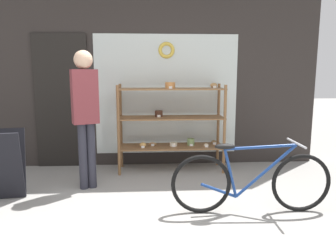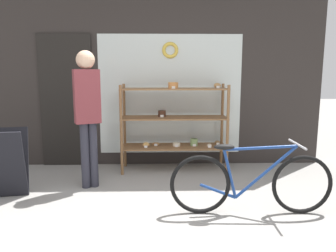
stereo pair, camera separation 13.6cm
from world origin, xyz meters
name	(u,v)px [view 1 (the left image)]	position (x,y,z in m)	size (l,w,h in m)	color
ground_plane	(161,241)	(0.00, 0.00, 0.00)	(30.00, 30.00, 0.00)	gray
storefront_facade	(151,54)	(-0.04, 2.55, 1.80)	(5.32, 0.13, 3.70)	#2D2826
display_case	(172,120)	(0.26, 2.17, 0.79)	(1.61, 0.48, 1.36)	brown
bicycle	(251,181)	(1.00, 0.56, 0.35)	(1.75, 0.46, 0.78)	black
sandwich_board	(4,165)	(-1.83, 1.12, 0.42)	(0.51, 0.45, 0.83)	black
pedestrian	(85,108)	(-0.90, 1.44, 1.07)	(0.36, 0.29, 1.78)	#282833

